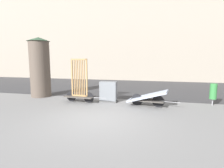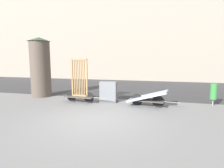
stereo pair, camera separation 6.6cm
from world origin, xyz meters
name	(u,v)px [view 2 (the right image)]	position (x,y,z in m)	size (l,w,h in m)	color
ground_plane	(96,119)	(0.00, 0.00, 0.00)	(60.00, 60.00, 0.00)	slate
road_strip	(129,87)	(0.00, 8.35, 0.00)	(56.00, 9.42, 0.01)	#38383A
building_facade	(138,35)	(0.00, 15.05, 5.14)	(48.00, 4.00, 10.29)	#9E9384
bike_cart_with_bedframe	(80,88)	(-1.75, 2.40, 0.74)	(2.30, 0.80, 2.29)	#4C4742
bike_cart_with_mattress	(147,97)	(1.76, 2.40, 0.44)	(2.46, 1.20, 0.82)	#4C4742
utility_cabinet	(108,92)	(-0.31, 2.84, 0.51)	(0.95, 0.45, 1.10)	#4C4C4C
trash_bin	(214,92)	(4.87, 3.29, 0.70)	(0.32, 0.32, 1.09)	gray
advertising_column	(40,67)	(-4.73, 3.29, 1.82)	(1.32, 1.32, 3.58)	brown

